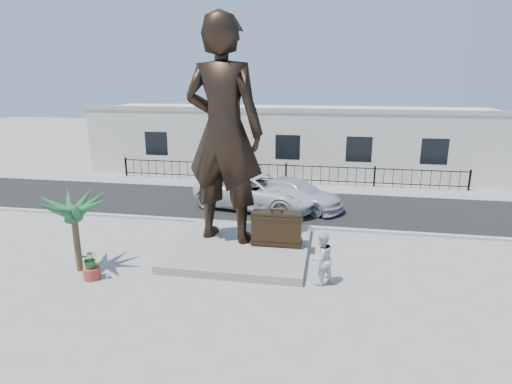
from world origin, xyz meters
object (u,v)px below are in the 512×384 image
at_px(suitcase, 277,228).
at_px(car_white, 257,191).
at_px(tourist, 321,258).
at_px(statue, 224,132).

height_order(suitcase, car_white, car_white).
xyz_separation_m(suitcase, car_white, (-1.75, 5.53, -0.07)).
bearing_deg(car_white, tourist, -142.14).
xyz_separation_m(suitcase, tourist, (1.79, -2.36, -0.07)).
relative_size(tourist, car_white, 0.28).
xyz_separation_m(tourist, car_white, (-3.54, 7.90, 0.00)).
height_order(statue, car_white, statue).
bearing_deg(statue, suitcase, 179.76).
relative_size(statue, tourist, 4.76).
height_order(statue, tourist, statue).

